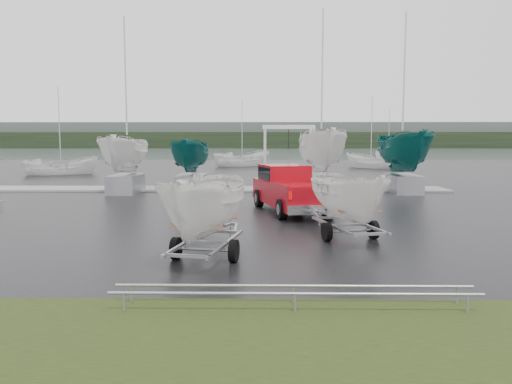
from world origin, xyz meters
The scene contains 19 objects.
ground_plane centered at (0.00, 0.00, 0.00)m, with size 120.00×120.00×0.00m, color black.
lake centered at (0.00, 100.00, -0.01)m, with size 300.00×300.00×0.00m, color gray.
grass_verge centered at (0.00, -11.00, 0.00)m, with size 40.00×40.00×0.00m, color black.
dock centered at (0.00, 13.00, 0.05)m, with size 30.00×3.00×0.12m, color gray.
treeline centered at (0.00, 170.00, 3.00)m, with size 300.00×8.00×6.00m, color black.
far_hill centered at (0.00, 178.00, 5.00)m, with size 300.00×6.00×10.00m, color #4C5651.
pickup_truck centered at (4.54, 3.58, 1.07)m, with size 3.51×6.46×2.04m.
trailer_hitched centered at (6.14, -2.81, 2.69)m, with size 2.05×3.78×4.95m.
trailer_parked centered at (1.88, -5.61, 2.84)m, with size 2.09×3.75×5.25m.
boat_hoist centered at (4.99, 13.00, 2.67)m, with size 3.30×2.18×4.12m.
keelboat_0 centered at (-4.88, 11.00, 3.68)m, with size 2.32×3.20×10.49m.
keelboat_1 centered at (-0.95, 11.20, 3.30)m, with size 2.11×3.20×6.71m.
keelboat_2 centered at (6.89, 11.00, 4.27)m, with size 2.68×3.20×10.86m.
keelboat_3 centered at (11.84, 11.30, 4.12)m, with size 2.59×3.20×10.76m.
mast_rack_2 centered at (4.00, -9.50, 0.35)m, with size 7.00×0.56×0.06m.
moored_boat_0 centered at (-15.28, 26.88, 0.00)m, with size 3.41×3.38×11.32m.
moored_boat_1 centered at (0.81, 41.62, 0.00)m, with size 4.12×4.09×11.89m.
moored_boat_2 centered at (15.57, 37.93, 0.00)m, with size 3.74×3.74×11.47m.
moored_boat_3 centered at (23.01, 59.93, 0.01)m, with size 2.99×3.03×11.19m.
Camera 1 is at (3.41, -18.77, 3.20)m, focal length 35.00 mm.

